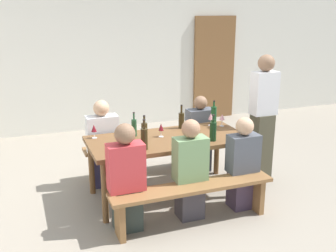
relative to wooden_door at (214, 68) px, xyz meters
name	(u,v)px	position (x,y,z in m)	size (l,w,h in m)	color
ground_plane	(168,195)	(-2.23, -3.15, -1.05)	(24.00, 24.00, 0.00)	gray
back_wall	(106,44)	(-2.23, 0.14, 0.55)	(14.00, 0.20, 3.20)	silver
wooden_door	(214,68)	(0.00, 0.00, 0.00)	(0.90, 0.06, 2.10)	brown
tasting_table	(168,144)	(-2.23, -3.15, -0.38)	(1.91, 0.89, 0.75)	brown
bench_near	(193,194)	(-2.23, -3.89, -0.70)	(1.81, 0.30, 0.45)	olive
bench_far	(149,150)	(-2.23, -2.40, -0.70)	(1.81, 0.30, 0.45)	olive
wine_bottle_0	(214,115)	(-1.42, -2.77, -0.18)	(0.08, 0.08, 0.32)	#194723
wine_bottle_1	(144,131)	(-2.51, -3.11, -0.19)	(0.07, 0.07, 0.30)	#332814
wine_bottle_2	(181,120)	(-1.92, -2.82, -0.19)	(0.07, 0.07, 0.31)	#332814
wine_bottle_3	(144,138)	(-2.61, -3.43, -0.17)	(0.08, 0.08, 0.35)	#332814
wine_bottle_4	(134,127)	(-2.58, -2.93, -0.19)	(0.06, 0.06, 0.30)	#234C2D
wine_bottle_5	(213,131)	(-1.77, -3.43, -0.18)	(0.08, 0.08, 0.32)	#143319
wine_glass_0	(222,118)	(-1.38, -2.93, -0.18)	(0.07, 0.07, 0.16)	silver
wine_glass_1	(94,129)	(-3.06, -2.84, -0.18)	(0.06, 0.06, 0.17)	silver
wine_glass_2	(211,117)	(-1.51, -2.85, -0.18)	(0.07, 0.07, 0.17)	silver
wine_glass_3	(161,128)	(-2.29, -3.07, -0.18)	(0.06, 0.06, 0.17)	silver
seated_guest_near_0	(126,180)	(-2.91, -3.74, -0.49)	(0.38, 0.24, 1.16)	#313A35
seated_guest_near_1	(190,172)	(-2.19, -3.74, -0.51)	(0.36, 0.24, 1.13)	#3F3A41
seated_guest_near_2	(243,165)	(-1.54, -3.74, -0.53)	(0.36, 0.24, 1.09)	#423347
seated_guest_far_0	(103,146)	(-2.90, -2.55, -0.51)	(0.40, 0.24, 1.14)	#3E3A66
seated_guest_far_1	(200,136)	(-1.52, -2.55, -0.54)	(0.37, 0.24, 1.09)	#2F313D
standing_host	(262,120)	(-0.89, -3.12, -0.21)	(0.33, 0.24, 1.69)	#4A4734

